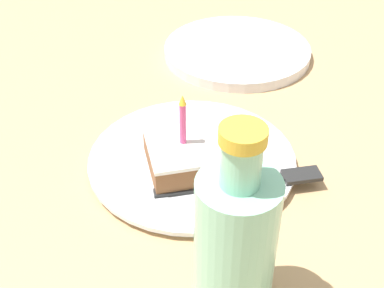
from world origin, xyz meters
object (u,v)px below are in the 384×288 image
(bottle, at_px, (235,241))
(side_plate, at_px, (237,51))
(plate, at_px, (192,160))
(fork, at_px, (251,181))
(cake_slice, at_px, (187,154))

(bottle, xyz_separation_m, side_plate, (-0.15, -0.47, -0.07))
(plate, distance_m, bottle, 0.22)
(plate, relative_size, bottle, 1.28)
(bottle, bearing_deg, plate, -92.20)
(fork, bearing_deg, plate, -49.52)
(fork, height_order, side_plate, fork)
(cake_slice, bearing_deg, bottle, 90.76)
(fork, bearing_deg, side_plate, -104.11)
(plate, bearing_deg, side_plate, -117.49)
(fork, xyz_separation_m, bottle, (0.06, 0.14, 0.06))
(plate, height_order, side_plate, side_plate)
(cake_slice, xyz_separation_m, side_plate, (-0.15, -0.28, -0.03))
(cake_slice, height_order, side_plate, cake_slice)
(cake_slice, bearing_deg, plate, -120.09)
(plate, distance_m, side_plate, 0.30)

